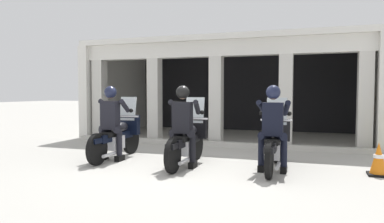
{
  "coord_description": "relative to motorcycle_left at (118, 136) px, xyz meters",
  "views": [
    {
      "loc": [
        2.34,
        -6.49,
        1.46
      ],
      "look_at": [
        0.0,
        0.42,
        1.06
      ],
      "focal_mm": 33.04,
      "sensor_mm": 36.0,
      "label": 1
    }
  ],
  "objects": [
    {
      "name": "traffic_cone_flank",
      "position": [
        5.15,
        0.0,
        -0.21
      ],
      "size": [
        0.34,
        0.34,
        0.59
      ],
      "color": "black",
      "rests_on": "ground"
    },
    {
      "name": "police_officer_center",
      "position": [
        1.68,
        -0.44,
        0.44
      ],
      "size": [
        0.63,
        0.61,
        1.58
      ],
      "rotation": [
        0.0,
        0.0,
        -0.04
      ],
      "color": "black",
      "rests_on": "ground"
    },
    {
      "name": "motorcycle_right",
      "position": [
        3.37,
        -0.02,
        0.0
      ],
      "size": [
        0.62,
        2.04,
        1.35
      ],
      "rotation": [
        0.0,
        0.0,
        0.03
      ],
      "color": "black",
      "rests_on": "ground"
    },
    {
      "name": "police_officer_left",
      "position": [
        -0.0,
        -0.28,
        0.44
      ],
      "size": [
        0.63,
        0.61,
        1.58
      ],
      "rotation": [
        0.0,
        0.0,
        -0.12
      ],
      "color": "black",
      "rests_on": "ground"
    },
    {
      "name": "station_building",
      "position": [
        1.47,
        5.04,
        1.42
      ],
      "size": [
        8.74,
        4.44,
        3.05
      ],
      "color": "black",
      "rests_on": "ground"
    },
    {
      "name": "motorcycle_left",
      "position": [
        0.0,
        0.0,
        0.0
      ],
      "size": [
        0.62,
        2.04,
        1.35
      ],
      "rotation": [
        0.0,
        0.0,
        -0.12
      ],
      "color": "black",
      "rests_on": "ground"
    },
    {
      "name": "motorcycle_center",
      "position": [
        1.69,
        -0.16,
        0.0
      ],
      "size": [
        0.62,
        2.04,
        1.35
      ],
      "rotation": [
        0.0,
        0.0,
        -0.04
      ],
      "color": "black",
      "rests_on": "ground"
    },
    {
      "name": "ground_plane",
      "position": [
        1.68,
        2.68,
        -0.5
      ],
      "size": [
        80.0,
        80.0,
        0.0
      ],
      "primitive_type": "plane",
      "color": "#A8A59E"
    },
    {
      "name": "police_officer_right",
      "position": [
        3.37,
        -0.3,
        0.44
      ],
      "size": [
        0.63,
        0.61,
        1.58
      ],
      "rotation": [
        0.0,
        0.0,
        0.03
      ],
      "color": "black",
      "rests_on": "ground"
    },
    {
      "name": "kerb_strip",
      "position": [
        1.47,
        2.38,
        -0.44
      ],
      "size": [
        8.24,
        0.24,
        0.12
      ],
      "primitive_type": "cube",
      "color": "#B7B5AD",
      "rests_on": "ground"
    }
  ]
}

